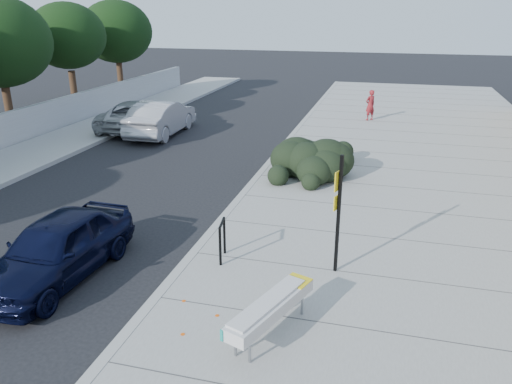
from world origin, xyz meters
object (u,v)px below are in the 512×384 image
sign_post (338,207)px  bike_rack (222,237)px  pedestrian (370,105)px  bench (271,308)px  sedan_navy (57,248)px  wagon_silver (161,118)px  suv_silver (139,115)px

sign_post → bike_rack: bearing=-156.2°
pedestrian → bike_rack: bearing=38.3°
bench → sign_post: 2.87m
sedan_navy → pedestrian: bearing=74.8°
bench → wagon_silver: wagon_silver is taller
suv_silver → pedestrian: bearing=-159.0°
wagon_silver → suv_silver: (-1.50, 0.64, -0.08)m
sedan_navy → wagon_silver: 13.15m
sedan_navy → sign_post: bearing=17.9°
wagon_silver → sign_post: bearing=128.2°
bike_rack → pedestrian: bearing=72.3°
sign_post → bench: bearing=-87.0°
sign_post → suv_silver: size_ratio=0.52×
bike_rack → bench: bearing=-64.0°
bench → sign_post: (0.83, 2.57, 0.97)m
sign_post → sedan_navy: (-5.83, -1.59, -0.94)m
sign_post → suv_silver: bearing=153.6°
bench → suv_silver: suv_silver is taller
bench → pedestrian: size_ratio=1.44×
bench → sedan_navy: size_ratio=0.54×
bike_rack → pedestrian: size_ratio=0.61×
sedan_navy → suv_silver: (-5.00, 13.31, 0.01)m
bike_rack → wagon_silver: 13.10m
sedan_navy → wagon_silver: (-3.50, 12.67, 0.09)m
sedan_navy → bench: bearing=-8.5°
bench → sign_post: bearing=92.3°
bike_rack → pedestrian: 16.49m
suv_silver → pedestrian: pedestrian is taller
bench → suv_silver: bearing=145.1°
sign_post → wagon_silver: 14.51m
suv_silver → bench: bearing=123.3°
sedan_navy → suv_silver: bearing=113.2°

